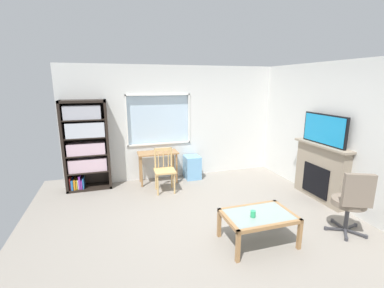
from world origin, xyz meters
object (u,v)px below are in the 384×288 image
Objects in this scene: plastic_drawer_unit at (192,167)px; office_chair at (352,200)px; bookshelf at (86,142)px; sippy_cup at (253,214)px; tv at (324,129)px; coffee_table at (258,218)px; wooden_chair at (164,170)px; desk_under_window at (158,158)px; fireplace at (320,172)px.

office_chair is (1.51, -2.99, 0.29)m from plastic_drawer_unit.
bookshelf is 20.88× the size of sippy_cup.
sippy_cup is at bearing 173.62° from office_chair.
office_chair is at bearing -112.15° from tv.
bookshelf is 1.93× the size of coffee_table.
plastic_drawer_unit is (0.77, 0.56, -0.20)m from wooden_chair.
bookshelf reaches higher than desk_under_window.
fireplace is at bearing 0.00° from tv.
wooden_chair reaches higher than coffee_table.
office_chair reaches higher than coffee_table.
office_chair is at bearing -38.65° from bookshelf.
office_chair is at bearing -8.90° from coffee_table.
tv is at bearing -32.40° from desk_under_window.
office_chair is (2.29, -2.42, 0.09)m from wooden_chair.
wooden_chair reaches higher than plastic_drawer_unit.
bookshelf is at bearing 175.91° from desk_under_window.
tv is 11.12× the size of sippy_cup.
plastic_drawer_unit is 0.42× the size of fireplace.
wooden_chair is at bearing 133.35° from office_chair.
desk_under_window is at bearing 128.42° from office_chair.
fireplace is 1.30× the size of coffee_table.
desk_under_window is 0.88× the size of office_chair.
sippy_cup is at bearing -153.81° from fireplace.
plastic_drawer_unit is 2.73m from fireplace.
fireplace is (4.29, -1.88, -0.46)m from bookshelf.
plastic_drawer_unit reaches higher than sippy_cup.
sippy_cup is at bearing -157.60° from coffee_table.
coffee_table is at bearing -68.09° from wooden_chair.
desk_under_window is 0.53m from wooden_chair.
plastic_drawer_unit is 0.54× the size of tv.
fireplace is at bearing -42.35° from plastic_drawer_unit.
fireplace is 1.26m from office_chair.
tv is at bearing 26.64° from coffee_table.
tv is at bearing -24.61° from wooden_chair.
sippy_cup is (-1.99, -0.99, -0.89)m from tv.
tv is (2.80, -1.78, 0.80)m from desk_under_window.
tv is (2.76, -1.26, 0.91)m from wooden_chair.
bookshelf reaches higher than coffee_table.
desk_under_window reaches higher than plastic_drawer_unit.
wooden_chair is at bearing 155.39° from tv.
coffee_table is 0.17m from sippy_cup.
coffee_table is (-1.87, -0.94, -1.00)m from tv.
wooden_chair is at bearing -143.86° from plastic_drawer_unit.
office_chair is at bearing -46.65° from wooden_chair.
tv reaches higher than office_chair.
office_chair is (2.33, -2.94, -0.03)m from desk_under_window.
desk_under_window is (1.47, -0.11, -0.43)m from bookshelf.
desk_under_window is 1.64× the size of plastic_drawer_unit.
fireplace is 14.04× the size of sippy_cup.
bookshelf reaches higher than fireplace.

